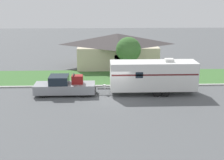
{
  "coord_description": "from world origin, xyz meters",
  "views": [
    {
      "loc": [
        -1.43,
        -27.45,
        9.43
      ],
      "look_at": [
        -0.33,
        1.24,
        1.4
      ],
      "focal_mm": 50.0,
      "sensor_mm": 36.0,
      "label": 1
    }
  ],
  "objects": [
    {
      "name": "curb_strip",
      "position": [
        0.0,
        3.75,
        0.07
      ],
      "size": [
        80.0,
        0.3,
        0.14
      ],
      "color": "#ADADA8",
      "rests_on": "ground_plane"
    },
    {
      "name": "lawn_strip",
      "position": [
        0.0,
        7.4,
        0.01
      ],
      "size": [
        80.0,
        7.0,
        0.03
      ],
      "color": "#3D6B33",
      "rests_on": "ground_plane"
    },
    {
      "name": "mailbox",
      "position": [
        5.17,
        4.53,
        1.04
      ],
      "size": [
        0.48,
        0.2,
        1.35
      ],
      "color": "brown",
      "rests_on": "ground_plane"
    },
    {
      "name": "pickup_truck",
      "position": [
        -4.89,
        1.24,
        0.84
      ],
      "size": [
        5.86,
        2.04,
        2.01
      ],
      "color": "black",
      "rests_on": "ground_plane"
    },
    {
      "name": "tree_in_yard",
      "position": [
        1.76,
        7.33,
        3.24
      ],
      "size": [
        2.85,
        2.85,
        4.68
      ],
      "color": "brown",
      "rests_on": "ground_plane"
    },
    {
      "name": "ground_plane",
      "position": [
        0.0,
        0.0,
        0.0
      ],
      "size": [
        120.0,
        120.0,
        0.0
      ],
      "primitive_type": "plane",
      "color": "#515456"
    },
    {
      "name": "house_across_street",
      "position": [
        0.83,
        13.6,
        2.22
      ],
      "size": [
        11.08,
        7.5,
        4.29
      ],
      "color": "beige",
      "rests_on": "ground_plane"
    },
    {
      "name": "travel_trailer",
      "position": [
        3.62,
        1.24,
        1.81
      ],
      "size": [
        9.46,
        2.31,
        3.44
      ],
      "color": "black",
      "rests_on": "ground_plane"
    }
  ]
}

